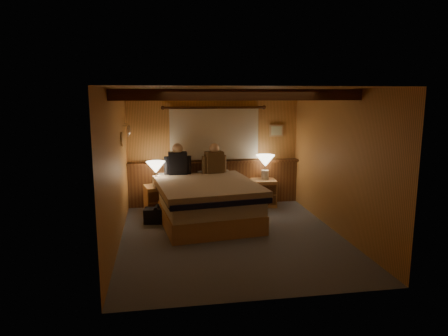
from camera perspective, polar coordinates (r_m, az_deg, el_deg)
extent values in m
plane|color=#4E535D|center=(6.69, 1.11, -9.76)|extent=(4.20, 4.20, 0.00)
plane|color=gold|center=(6.28, 1.18, 11.25)|extent=(4.20, 4.20, 0.00)
plane|color=#D38D4B|center=(8.43, -1.44, 2.86)|extent=(3.60, 0.00, 3.60)
plane|color=#D38D4B|center=(6.31, -15.15, -0.06)|extent=(0.00, 4.20, 4.20)
plane|color=#D38D4B|center=(6.93, 15.95, 0.81)|extent=(0.00, 4.20, 4.20)
plane|color=#D38D4B|center=(4.38, 6.13, -4.33)|extent=(3.60, 0.00, 3.60)
cube|color=brown|center=(8.50, -1.36, -2.21)|extent=(3.60, 0.12, 0.90)
cube|color=brown|center=(8.35, -1.31, 0.85)|extent=(3.60, 0.22, 0.04)
cylinder|color=#472A11|center=(8.28, -1.39, 8.63)|extent=(2.10, 0.05, 0.05)
sphere|color=#472A11|center=(8.20, -8.75, 8.50)|extent=(0.08, 0.08, 0.08)
sphere|color=#472A11|center=(8.49, 5.73, 8.63)|extent=(0.08, 0.08, 0.08)
cube|color=white|center=(8.32, -1.38, 4.85)|extent=(1.85, 0.08, 1.05)
cube|color=#472A11|center=(5.69, 2.29, 10.42)|extent=(3.60, 0.15, 0.16)
cube|color=#472A11|center=(7.17, -0.14, 10.43)|extent=(3.60, 0.15, 0.16)
cylinder|color=silver|center=(7.82, -13.74, 6.03)|extent=(0.03, 0.55, 0.03)
torus|color=silver|center=(7.68, -13.56, 5.06)|extent=(0.01, 0.21, 0.21)
torus|color=silver|center=(7.91, -13.45, 5.22)|extent=(0.01, 0.21, 0.21)
cube|color=tan|center=(8.66, 7.50, 5.31)|extent=(0.30, 0.03, 0.25)
cube|color=#F2E8C7|center=(8.64, 7.53, 5.30)|extent=(0.24, 0.01, 0.19)
cube|color=tan|center=(7.44, -2.64, -6.36)|extent=(1.89, 2.35, 0.32)
cube|color=silver|center=(7.36, -2.66, -4.19)|extent=(1.84, 2.30, 0.26)
cube|color=black|center=(7.07, -2.13, -3.45)|extent=(1.89, 1.93, 0.09)
cube|color=#CC908C|center=(7.19, -2.42, -2.61)|extent=(1.96, 2.15, 0.13)
cube|color=silver|center=(8.03, -6.98, -1.44)|extent=(0.69, 0.45, 0.17)
cube|color=silver|center=(8.21, -1.35, -1.11)|extent=(0.69, 0.45, 0.17)
cube|color=tan|center=(7.96, -9.33, -4.47)|extent=(0.60, 0.56, 0.57)
cube|color=brown|center=(7.72, -9.01, -4.06)|extent=(0.46, 0.12, 0.20)
cube|color=brown|center=(7.78, -8.96, -5.67)|extent=(0.46, 0.12, 0.20)
cylinder|color=silver|center=(7.72, -9.01, -4.06)|extent=(0.04, 0.04, 0.03)
cylinder|color=silver|center=(7.78, -8.96, -5.67)|extent=(0.04, 0.04, 0.03)
cube|color=tan|center=(8.46, 5.61, -3.51)|extent=(0.54, 0.49, 0.56)
cube|color=brown|center=(8.22, 5.92, -3.12)|extent=(0.46, 0.05, 0.20)
cube|color=brown|center=(8.28, 5.89, -4.62)|extent=(0.46, 0.05, 0.20)
cylinder|color=silver|center=(8.22, 5.92, -3.12)|extent=(0.03, 0.03, 0.03)
cylinder|color=silver|center=(8.28, 5.89, -4.62)|extent=(0.03, 0.03, 0.03)
cylinder|color=silver|center=(7.85, -9.67, -1.87)|extent=(0.14, 0.14, 0.18)
cylinder|color=silver|center=(7.83, -9.70, -1.00)|extent=(0.02, 0.02, 0.10)
cone|color=#FEEDC6|center=(7.80, -9.73, 0.10)|extent=(0.37, 0.37, 0.22)
cylinder|color=silver|center=(8.43, 5.89, -0.94)|extent=(0.15, 0.15, 0.20)
cylinder|color=silver|center=(8.40, 5.91, -0.06)|extent=(0.03, 0.03, 0.11)
cone|color=#FEEDC6|center=(8.37, 5.93, 1.04)|extent=(0.39, 0.39, 0.24)
cube|color=black|center=(7.95, -6.63, 0.58)|extent=(0.37, 0.22, 0.48)
cylinder|color=black|center=(7.94, -8.13, 0.26)|extent=(0.11, 0.11, 0.38)
cylinder|color=black|center=(7.97, -5.12, 0.36)|extent=(0.11, 0.11, 0.38)
sphere|color=tan|center=(7.90, -6.68, 2.76)|extent=(0.21, 0.21, 0.21)
cube|color=#503920|center=(8.04, -1.41, 0.72)|extent=(0.39, 0.27, 0.46)
cylinder|color=#503920|center=(7.98, -2.79, 0.37)|extent=(0.11, 0.11, 0.37)
cylinder|color=#503920|center=(8.11, -0.05, 0.55)|extent=(0.11, 0.11, 0.37)
sphere|color=tan|center=(7.99, -1.42, 2.82)|extent=(0.20, 0.20, 0.20)
cube|color=black|center=(7.45, -9.59, -6.70)|extent=(0.48, 0.32, 0.27)
cylinder|color=black|center=(7.41, -9.62, -5.57)|extent=(0.10, 0.27, 0.07)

